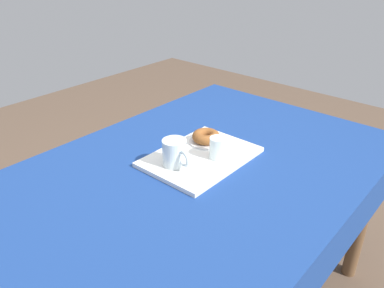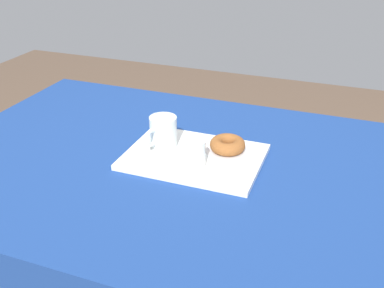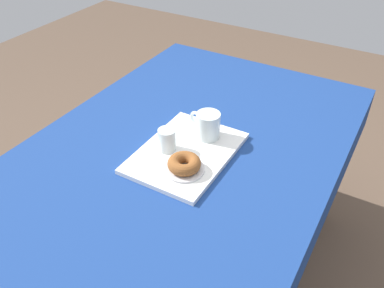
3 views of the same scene
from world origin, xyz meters
name	(u,v)px [view 2 (image 2 of 3)]	position (x,y,z in m)	size (l,w,h in m)	color
dining_table	(175,183)	(0.00, 0.00, 0.66)	(1.51, 1.03, 0.74)	navy
serving_tray	(194,157)	(0.05, 0.03, 0.75)	(0.41, 0.29, 0.02)	white
tea_mug_left	(163,132)	(-0.06, 0.05, 0.80)	(0.09, 0.13, 0.10)	silver
water_glass_near	(195,154)	(0.08, -0.03, 0.79)	(0.06, 0.06, 0.08)	silver
donut_plate_left	(227,151)	(0.14, 0.08, 0.76)	(0.13, 0.13, 0.01)	silver
sugar_donut_left	(228,145)	(0.14, 0.08, 0.78)	(0.11, 0.11, 0.04)	brown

